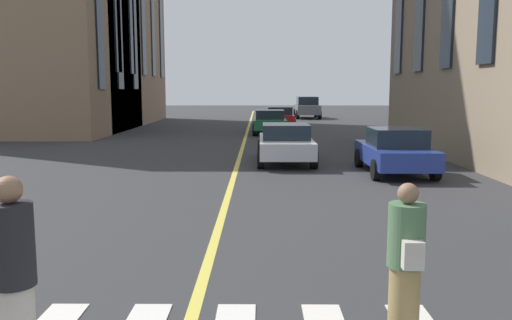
{
  "coord_description": "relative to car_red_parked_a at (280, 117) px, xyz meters",
  "views": [
    {
      "loc": [
        -1.39,
        -0.78,
        2.58
      ],
      "look_at": [
        8.22,
        -0.7,
        1.27
      ],
      "focal_mm": 36.85,
      "sensor_mm": 36.0,
      "label": 1
    }
  ],
  "objects": [
    {
      "name": "pedestrian_near",
      "position": [
        -31.03,
        3.49,
        0.22
      ],
      "size": [
        0.38,
        0.38,
        1.84
      ],
      "color": "beige",
      "rests_on": "ground_plane"
    },
    {
      "name": "car_grey_near",
      "position": [
        10.73,
        -2.79,
        0.27
      ],
      "size": [
        4.7,
        2.14,
        1.88
      ],
      "color": "slate",
      "rests_on": "ground_plane"
    },
    {
      "name": "car_blue_parked_b",
      "position": [
        -19.51,
        -2.79,
        -0.0
      ],
      "size": [
        3.9,
        1.89,
        1.4
      ],
      "color": "navy",
      "rests_on": "ground_plane"
    },
    {
      "name": "car_silver_trailing",
      "position": [
        -17.15,
        0.44,
        0.0
      ],
      "size": [
        4.4,
        1.95,
        1.37
      ],
      "color": "#B7BABF",
      "rests_on": "ground_plane"
    },
    {
      "name": "car_red_parked_a",
      "position": [
        0.0,
        0.0,
        0.0
      ],
      "size": [
        4.4,
        1.95,
        1.37
      ],
      "color": "#B21E1E",
      "rests_on": "ground_plane"
    },
    {
      "name": "lane_centre_line",
      "position": [
        -14.05,
        2.11,
        -0.7
      ],
      "size": [
        80.0,
        0.16,
        0.01
      ],
      "color": "#D8C64C",
      "rests_on": "ground_plane"
    },
    {
      "name": "car_green_mid",
      "position": [
        -5.14,
        0.77,
        0.0
      ],
      "size": [
        4.4,
        1.95,
        1.37
      ],
      "color": "#1E6038",
      "rests_on": "ground_plane"
    },
    {
      "name": "pedestrian_companion",
      "position": [
        -30.23,
        -0.17,
        0.12
      ],
      "size": [
        0.5,
        0.38,
        1.64
      ],
      "color": "#997F4C",
      "rests_on": "ground_plane"
    }
  ]
}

